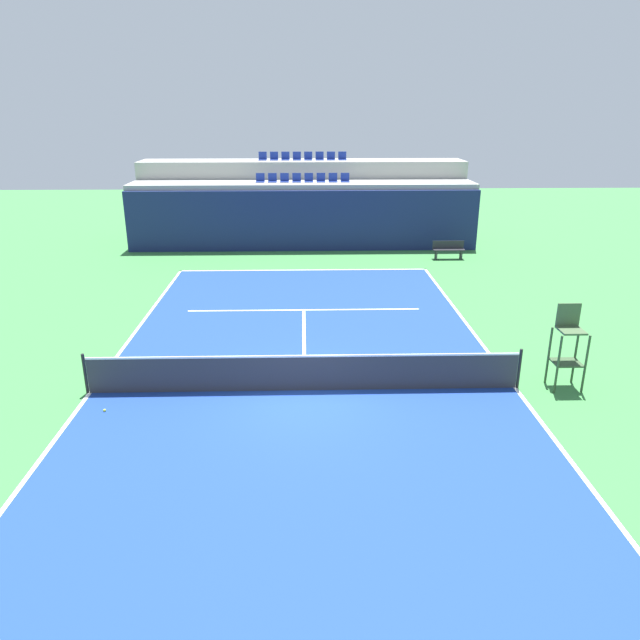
% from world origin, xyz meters
% --- Properties ---
extents(ground_plane, '(80.00, 80.00, 0.00)m').
position_xyz_m(ground_plane, '(0.00, 0.00, 0.00)').
color(ground_plane, '#387A3D').
extents(court_surface, '(11.00, 24.00, 0.01)m').
position_xyz_m(court_surface, '(0.00, 0.00, 0.01)').
color(court_surface, navy).
rests_on(court_surface, ground_plane).
extents(baseline_far, '(11.00, 0.10, 0.00)m').
position_xyz_m(baseline_far, '(0.00, 11.95, 0.01)').
color(baseline_far, white).
rests_on(baseline_far, court_surface).
extents(sideline_left, '(0.10, 24.00, 0.00)m').
position_xyz_m(sideline_left, '(-5.45, 0.00, 0.01)').
color(sideline_left, white).
rests_on(sideline_left, court_surface).
extents(sideline_right, '(0.10, 24.00, 0.00)m').
position_xyz_m(sideline_right, '(5.45, 0.00, 0.01)').
color(sideline_right, white).
rests_on(sideline_right, court_surface).
extents(service_line_far, '(8.26, 0.10, 0.00)m').
position_xyz_m(service_line_far, '(0.00, 6.40, 0.01)').
color(service_line_far, white).
rests_on(service_line_far, court_surface).
extents(centre_service_line, '(0.10, 6.40, 0.00)m').
position_xyz_m(centre_service_line, '(0.00, 3.20, 0.01)').
color(centre_service_line, white).
rests_on(centre_service_line, court_surface).
extents(back_wall, '(17.54, 0.30, 3.00)m').
position_xyz_m(back_wall, '(0.00, 15.85, 1.50)').
color(back_wall, navy).
rests_on(back_wall, ground_plane).
extents(stands_tier_lower, '(17.54, 2.40, 3.24)m').
position_xyz_m(stands_tier_lower, '(0.00, 17.20, 1.62)').
color(stands_tier_lower, '#9E9E99').
rests_on(stands_tier_lower, ground_plane).
extents(stands_tier_upper, '(17.54, 2.40, 4.14)m').
position_xyz_m(stands_tier_upper, '(0.00, 19.60, 2.07)').
color(stands_tier_upper, '#9E9E99').
rests_on(stands_tier_upper, ground_plane).
extents(seating_row_lower, '(4.78, 0.44, 0.44)m').
position_xyz_m(seating_row_lower, '(0.00, 17.29, 3.37)').
color(seating_row_lower, navy).
rests_on(seating_row_lower, stands_tier_lower).
extents(seating_row_upper, '(4.78, 0.44, 0.44)m').
position_xyz_m(seating_row_upper, '(0.00, 19.69, 4.26)').
color(seating_row_upper, navy).
rests_on(seating_row_upper, stands_tier_upper).
extents(tennis_net, '(11.08, 0.08, 1.07)m').
position_xyz_m(tennis_net, '(0.00, 0.00, 0.51)').
color(tennis_net, black).
rests_on(tennis_net, court_surface).
extents(umpire_chair, '(0.76, 0.66, 2.20)m').
position_xyz_m(umpire_chair, '(6.70, 0.06, 1.19)').
color(umpire_chair, '#334C2D').
rests_on(umpire_chair, ground_plane).
extents(player_bench, '(1.50, 0.40, 0.85)m').
position_xyz_m(player_bench, '(6.92, 13.90, 0.51)').
color(player_bench, '#232328').
rests_on(player_bench, ground_plane).
extents(tennis_ball_0, '(0.07, 0.07, 0.07)m').
position_xyz_m(tennis_ball_0, '(-4.77, -1.00, 0.04)').
color(tennis_ball_0, '#CCE033').
rests_on(tennis_ball_0, court_surface).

